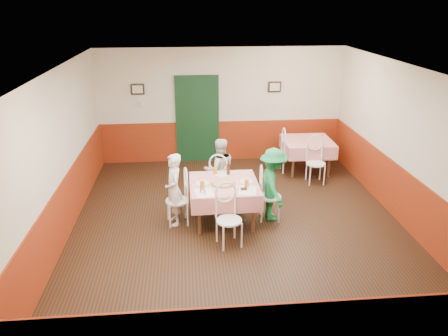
{
  "coord_description": "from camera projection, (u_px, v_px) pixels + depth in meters",
  "views": [
    {
      "loc": [
        -0.89,
        -7.01,
        3.86
      ],
      "look_at": [
        -0.24,
        0.18,
        1.05
      ],
      "focal_mm": 35.0,
      "sensor_mm": 36.0,
      "label": 1
    }
  ],
  "objects": [
    {
      "name": "menu_left",
      "position": [
        204.0,
        193.0,
        7.46
      ],
      "size": [
        0.36,
        0.44,
        0.0
      ],
      "primitive_type": "cube",
      "rotation": [
        0.0,
        0.0,
        0.15
      ],
      "color": "white",
      "rests_on": "main_table"
    },
    {
      "name": "floor",
      "position": [
        238.0,
        224.0,
        7.98
      ],
      "size": [
        7.0,
        7.0,
        0.0
      ],
      "primitive_type": "plane",
      "color": "black",
      "rests_on": "ground"
    },
    {
      "name": "main_table",
      "position": [
        224.0,
        202.0,
        7.98
      ],
      "size": [
        1.23,
        1.23,
        0.77
      ],
      "primitive_type": "cube",
      "rotation": [
        0.0,
        0.0,
        0.01
      ],
      "color": "red",
      "rests_on": "ground"
    },
    {
      "name": "wainscot_left",
      "position": [
        67.0,
        206.0,
        7.54
      ],
      "size": [
        0.03,
        7.0,
        1.0
      ],
      "primitive_type": "cube",
      "color": "maroon",
      "rests_on": "ground"
    },
    {
      "name": "wallet",
      "position": [
        244.0,
        189.0,
        7.57
      ],
      "size": [
        0.11,
        0.09,
        0.02
      ],
      "primitive_type": "cube",
      "rotation": [
        0.0,
        0.0,
        0.01
      ],
      "color": "black",
      "rests_on": "main_table"
    },
    {
      "name": "picture_right",
      "position": [
        275.0,
        87.0,
        10.62
      ],
      "size": [
        0.32,
        0.03,
        0.26
      ],
      "primitive_type": "cube",
      "color": "black",
      "rests_on": "back_wall"
    },
    {
      "name": "ceiling",
      "position": [
        240.0,
        69.0,
        6.96
      ],
      "size": [
        7.0,
        7.0,
        0.0
      ],
      "primitive_type": "plane",
      "color": "white",
      "rests_on": "back_wall"
    },
    {
      "name": "plate_far",
      "position": [
        221.0,
        174.0,
        8.21
      ],
      "size": [
        0.25,
        0.25,
        0.01
      ],
      "primitive_type": "cylinder",
      "rotation": [
        0.0,
        0.0,
        0.01
      ],
      "color": "white",
      "rests_on": "main_table"
    },
    {
      "name": "door",
      "position": [
        197.0,
        121.0,
        10.75
      ],
      "size": [
        0.96,
        0.06,
        2.1
      ],
      "primitive_type": "cube",
      "color": "black",
      "rests_on": "ground"
    },
    {
      "name": "wainscot_right",
      "position": [
        399.0,
        193.0,
        8.05
      ],
      "size": [
        0.03,
        7.0,
        1.0
      ],
      "primitive_type": "cube",
      "color": "maroon",
      "rests_on": "ground"
    },
    {
      "name": "beer_bottle",
      "position": [
        228.0,
        168.0,
        8.19
      ],
      "size": [
        0.07,
        0.07,
        0.24
      ],
      "primitive_type": "cylinder",
      "rotation": [
        0.0,
        0.0,
        0.01
      ],
      "color": "#381C0A",
      "rests_on": "main_table"
    },
    {
      "name": "glass_a",
      "position": [
        202.0,
        185.0,
        7.56
      ],
      "size": [
        0.08,
        0.08,
        0.15
      ],
      "primitive_type": "cylinder",
      "rotation": [
        0.0,
        0.0,
        0.01
      ],
      "color": "#BF7219",
      "rests_on": "main_table"
    },
    {
      "name": "chair_second_b",
      "position": [
        316.0,
        164.0,
        9.64
      ],
      "size": [
        0.43,
        0.43,
        0.9
      ],
      "primitive_type": null,
      "rotation": [
        0.0,
        0.0,
        -0.01
      ],
      "color": "white",
      "rests_on": "ground"
    },
    {
      "name": "chair_far",
      "position": [
        220.0,
        181.0,
        8.74
      ],
      "size": [
        0.51,
        0.51,
        0.9
      ],
      "primitive_type": null,
      "rotation": [
        0.0,
        0.0,
        2.9
      ],
      "color": "white",
      "rests_on": "ground"
    },
    {
      "name": "back_wall",
      "position": [
        221.0,
        106.0,
        10.72
      ],
      "size": [
        6.0,
        0.1,
        2.8
      ],
      "primitive_type": "cube",
      "color": "beige",
      "rests_on": "ground"
    },
    {
      "name": "diner_left",
      "position": [
        174.0,
        190.0,
        7.79
      ],
      "size": [
        0.4,
        0.54,
        1.34
      ],
      "primitive_type": "imported",
      "rotation": [
        0.0,
        0.0,
        -1.39
      ],
      "color": "gray",
      "rests_on": "ground"
    },
    {
      "name": "right_wall",
      "position": [
        407.0,
        147.0,
        7.72
      ],
      "size": [
        0.1,
        7.0,
        2.8
      ],
      "primitive_type": "cube",
      "color": "beige",
      "rests_on": "ground"
    },
    {
      "name": "plate_right",
      "position": [
        246.0,
        181.0,
        7.9
      ],
      "size": [
        0.25,
        0.25,
        0.01
      ],
      "primitive_type": "cylinder",
      "rotation": [
        0.0,
        0.0,
        0.01
      ],
      "color": "white",
      "rests_on": "main_table"
    },
    {
      "name": "chair_right",
      "position": [
        270.0,
        197.0,
        8.04
      ],
      "size": [
        0.46,
        0.46,
        0.9
      ],
      "primitive_type": null,
      "rotation": [
        0.0,
        0.0,
        1.48
      ],
      "color": "white",
      "rests_on": "ground"
    },
    {
      "name": "left_wall",
      "position": [
        59.0,
        158.0,
        7.22
      ],
      "size": [
        0.1,
        7.0,
        2.8
      ],
      "primitive_type": "cube",
      "color": "beige",
      "rests_on": "ground"
    },
    {
      "name": "wainscot_back",
      "position": [
        222.0,
        141.0,
        11.03
      ],
      "size": [
        6.0,
        0.03,
        1.0
      ],
      "primitive_type": "cube",
      "color": "maroon",
      "rests_on": "ground"
    },
    {
      "name": "pizza",
      "position": [
        223.0,
        183.0,
        7.79
      ],
      "size": [
        0.4,
        0.4,
        0.03
      ],
      "primitive_type": "cylinder",
      "rotation": [
        0.0,
        0.0,
        0.01
      ],
      "color": "#B74723",
      "rests_on": "main_table"
    },
    {
      "name": "diner_far",
      "position": [
        219.0,
        170.0,
        8.72
      ],
      "size": [
        0.71,
        0.59,
        1.31
      ],
      "primitive_type": "imported",
      "rotation": [
        0.0,
        0.0,
        3.3
      ],
      "color": "gray",
      "rests_on": "ground"
    },
    {
      "name": "second_table",
      "position": [
        307.0,
        156.0,
        10.36
      ],
      "size": [
        1.14,
        1.14,
        0.77
      ],
      "primitive_type": "cube",
      "rotation": [
        0.0,
        0.0,
        -0.01
      ],
      "color": "red",
      "rests_on": "ground"
    },
    {
      "name": "glass_b",
      "position": [
        247.0,
        183.0,
        7.65
      ],
      "size": [
        0.08,
        0.08,
        0.14
      ],
      "primitive_type": "cylinder",
      "rotation": [
        0.0,
        0.0,
        0.01
      ],
      "color": "#BF7219",
      "rests_on": "main_table"
    },
    {
      "name": "plate_left",
      "position": [
        202.0,
        183.0,
        7.82
      ],
      "size": [
        0.25,
        0.25,
        0.01
      ],
      "primitive_type": "cylinder",
      "rotation": [
        0.0,
        0.0,
        0.01
      ],
      "color": "white",
      "rests_on": "main_table"
    },
    {
      "name": "diner_right",
      "position": [
        273.0,
        185.0,
        7.95
      ],
      "size": [
        0.56,
        0.92,
        1.38
      ],
      "primitive_type": "imported",
      "rotation": [
        0.0,
        0.0,
        1.63
      ],
      "color": "gray",
      "rests_on": "ground"
    },
    {
      "name": "front_wall",
      "position": [
        283.0,
        271.0,
        4.22
      ],
      "size": [
        6.0,
        0.1,
        2.8
      ],
      "primitive_type": "cube",
      "color": "beige",
      "rests_on": "ground"
    },
    {
      "name": "chair_second_a",
      "position": [
        276.0,
        153.0,
        10.27
      ],
      "size": [
        0.43,
        0.43,
        0.9
      ],
      "primitive_type": null,
      "rotation": [
        0.0,
        0.0,
        -1.59
      ],
      "color": "white",
      "rests_on": "ground"
    },
    {
      "name": "picture_left",
      "position": [
        138.0,
        89.0,
        10.34
      ],
      "size": [
        0.32,
        0.03,
        0.26
      ],
      "primitive_type": "cube",
      "color": "black",
      "rests_on": "back_wall"
    },
    {
      "name": "thermostat",
      "position": [
        143.0,
        104.0,
        10.47
      ],
      "size": [
        0.1,
        0.03,
        0.1
      ],
      "primitive_type": "cube",
      "color": "white",
      "rests_on": "back_wall"
    },
    {
      "name": "glass_c",
      "position": [
        215.0,
        171.0,
        8.2
      ],
      "size": [
        0.08,
        0.08,
        0.14
      ],
      "primitive_type": "cylinder",
      "rotation": [
        0.0,
        0.0,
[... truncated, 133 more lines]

